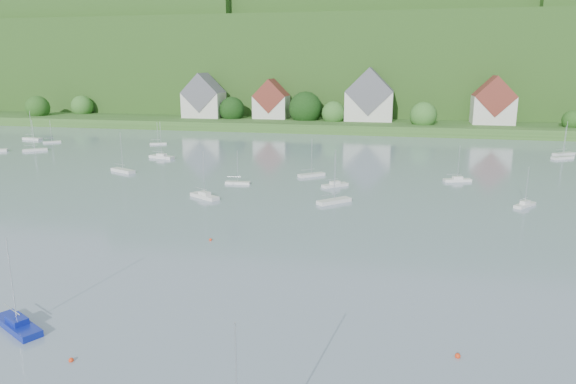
{
  "coord_description": "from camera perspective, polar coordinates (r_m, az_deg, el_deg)",
  "views": [
    {
      "loc": [
        16.31,
        4.38,
        21.51
      ],
      "look_at": [
        0.94,
        75.0,
        4.0
      ],
      "focal_mm": 32.59,
      "sensor_mm": 36.0,
      "label": 1
    }
  ],
  "objects": [
    {
      "name": "far_shore_strip",
      "position": [
        197.32,
        7.54,
        7.68
      ],
      "size": [
        600.0,
        60.0,
        3.0
      ],
      "primitive_type": "cube",
      "color": "#315821",
      "rests_on": "ground"
    },
    {
      "name": "mooring_buoy_3",
      "position": [
        67.03,
        -8.45,
        -5.25
      ],
      "size": [
        0.38,
        0.38,
        0.38
      ],
      "primitive_type": "sphere",
      "color": "red",
      "rests_on": "ground"
    },
    {
      "name": "mooring_buoy_2",
      "position": [
        43.46,
        18.01,
        -16.78
      ],
      "size": [
        0.44,
        0.44,
        0.44
      ],
      "primitive_type": "sphere",
      "color": "red",
      "rests_on": "ground"
    },
    {
      "name": "village_building_1",
      "position": [
        190.77,
        -1.83,
        9.78
      ],
      "size": [
        12.0,
        9.36,
        14.0
      ],
      "color": "beige",
      "rests_on": "far_shore_strip"
    },
    {
      "name": "village_building_0",
      "position": [
        196.42,
        -9.18,
        9.95
      ],
      "size": [
        14.0,
        10.4,
        16.0
      ],
      "color": "beige",
      "rests_on": "far_shore_strip"
    },
    {
      "name": "village_building_3",
      "position": [
        184.27,
        21.48,
        8.93
      ],
      "size": [
        13.0,
        10.4,
        15.5
      ],
      "color": "beige",
      "rests_on": "far_shore_strip"
    },
    {
      "name": "mooring_buoy_0",
      "position": [
        44.13,
        -22.56,
        -16.69
      ],
      "size": [
        0.38,
        0.38,
        0.38
      ],
      "primitive_type": "sphere",
      "color": "red",
      "rests_on": "ground"
    },
    {
      "name": "forested_ridge",
      "position": [
        264.67,
        9.09,
        13.75
      ],
      "size": [
        620.0,
        181.22,
        69.89
      ],
      "color": "#1E3F14",
      "rests_on": "ground"
    },
    {
      "name": "far_sailboat_cluster",
      "position": [
        114.72,
        2.92,
        2.98
      ],
      "size": [
        195.96,
        64.05,
        8.71
      ],
      "color": "silver",
      "rests_on": "ground"
    },
    {
      "name": "village_building_2",
      "position": [
        184.31,
        8.87,
        9.97
      ],
      "size": [
        16.0,
        11.44,
        18.0
      ],
      "color": "beige",
      "rests_on": "far_shore_strip"
    },
    {
      "name": "near_sailboat_1",
      "position": [
        50.56,
        -27.42,
        -12.66
      ],
      "size": [
        6.01,
        4.29,
        8.02
      ],
      "rotation": [
        0.0,
        0.0,
        -0.5
      ],
      "color": "navy",
      "rests_on": "ground"
    }
  ]
}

